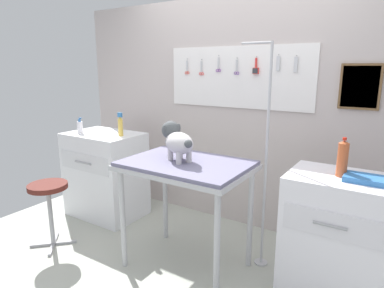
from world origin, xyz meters
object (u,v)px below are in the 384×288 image
dog (177,140)px  conditioner_bottle (120,126)px  stool (49,195)px  cabinet_right (335,236)px  counter_left (106,174)px  grooming_table (186,173)px  grooming_arm (265,167)px  soda_bottle (343,158)px

dog → conditioner_bottle: bearing=159.6°
stool → cabinet_right: bearing=16.7°
dog → conditioner_bottle: dog is taller
counter_left → cabinet_right: (2.39, -0.07, -0.02)m
grooming_table → conditioner_bottle: (-1.05, 0.36, 0.22)m
grooming_arm → stool: size_ratio=3.00×
cabinet_right → grooming_table: bearing=-164.8°
counter_left → conditioner_bottle: (0.26, -0.00, 0.57)m
dog → soda_bottle: size_ratio=1.47×
counter_left → dog: bearing=-16.4°
cabinet_right → grooming_arm: bearing=172.5°
grooming_table → conditioner_bottle: bearing=161.0°
grooming_table → stool: size_ratio=1.64×
grooming_table → counter_left: counter_left is taller
conditioner_bottle → counter_left: bearing=179.6°
dog → stool: (-1.13, -0.40, -0.57)m
conditioner_bottle → grooming_arm: bearing=0.1°
cabinet_right → stool: 2.40m
dog → cabinet_right: size_ratio=0.44×
soda_bottle → conditioner_bottle: bearing=177.9°
grooming_arm → soda_bottle: 0.60m
stool → soda_bottle: (2.30, 0.69, 0.53)m
grooming_arm → conditioner_bottle: (-1.55, -0.00, 0.18)m
soda_bottle → grooming_table: bearing=-165.1°
grooming_arm → grooming_table: bearing=-144.0°
grooming_table → grooming_arm: bearing=36.0°
dog → stool: size_ratio=0.66×
dog → counter_left: 1.41m
soda_bottle → cabinet_right: bearing=58.6°
dog → cabinet_right: (1.17, 0.29, -0.61)m
counter_left → soda_bottle: (2.38, -0.08, 0.56)m
stool → soda_bottle: soda_bottle is taller
grooming_table → stool: 1.33m
dog → stool: bearing=-160.3°
grooming_arm → dog: 0.73m
cabinet_right → stool: size_ratio=1.49×
conditioner_bottle → dog: bearing=-20.4°
conditioner_bottle → stool: bearing=-102.9°
cabinet_right → conditioner_bottle: (-2.12, 0.07, 0.58)m
grooming_table → cabinet_right: grooming_table is taller
grooming_table → counter_left: size_ratio=1.06×
grooming_table → dog: dog is taller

